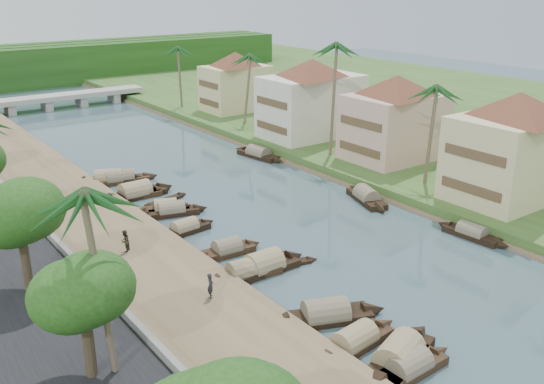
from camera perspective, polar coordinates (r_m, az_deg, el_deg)
ground at (r=50.99m, az=7.25°, el=-5.34°), size 220.00×220.00×0.00m
left_bank at (r=59.49m, az=-17.94°, el=-2.05°), size 10.00×180.00×0.80m
right_bank at (r=76.76m, az=7.47°, el=3.70°), size 16.00×180.00×1.20m
retaining_wall at (r=58.15m, az=-21.93°, el=-2.03°), size 0.40×180.00×1.10m
far_right_fill at (r=105.13m, az=22.42°, el=6.67°), size 60.00×220.00×1.15m
treeline at (r=138.21m, az=-22.79°, el=10.84°), size 120.00×14.00×8.00m
bridge at (r=111.83m, az=-19.02°, el=8.38°), size 28.00×4.00×2.40m
building_near at (r=61.85m, az=21.82°, el=4.15°), size 14.85×14.85×10.20m
building_mid at (r=72.06m, az=11.53°, el=6.97°), size 14.11×14.11×9.70m
building_far at (r=81.25m, az=3.74°, el=8.90°), size 15.59×15.59×10.20m
building_distant at (r=97.83m, az=-3.43°, el=10.41°), size 12.62×12.62×9.20m
sampan_0 at (r=36.57m, az=12.81°, el=-15.88°), size 7.23×1.78×1.94m
sampan_1 at (r=37.27m, az=11.83°, el=-15.02°), size 8.79×4.76×2.52m
sampan_2 at (r=38.24m, az=7.79°, el=-13.80°), size 7.93×2.42×2.08m
sampan_3 at (r=40.64m, az=5.07°, el=-11.49°), size 8.62×4.85×2.30m
sampan_4 at (r=45.83m, az=-2.50°, el=-7.61°), size 7.73×2.25×2.18m
sampan_5 at (r=46.76m, az=-0.76°, el=-7.00°), size 7.88×2.32×2.48m
sampan_6 at (r=49.57m, az=-4.25°, el=-5.47°), size 6.47×1.92×1.95m
sampan_7 at (r=54.00m, az=-8.22°, el=-3.46°), size 6.65×1.99×1.80m
sampan_8 at (r=58.88m, az=-9.98°, el=-1.57°), size 6.39×3.75×1.99m
sampan_9 at (r=58.18m, az=-9.45°, el=-1.81°), size 7.34×3.30×1.88m
sampan_10 at (r=63.50m, az=-12.76°, el=-0.19°), size 7.45×2.20×2.05m
sampan_11 at (r=63.67m, az=-12.74°, el=-0.13°), size 8.95×2.43×2.51m
sampan_12 at (r=68.55m, az=-14.13°, el=1.17°), size 8.89×3.37×2.10m
sampan_13 at (r=68.81m, az=-15.09°, el=1.15°), size 8.36×5.20×2.29m
sampan_14 at (r=55.30m, az=18.29°, el=-3.73°), size 1.81×7.24×1.80m
sampan_15 at (r=61.70m, az=8.89°, el=-0.51°), size 4.15×8.27×2.19m
sampan_16 at (r=76.10m, az=-1.30°, el=3.58°), size 2.85×8.75×2.11m
canoe_1 at (r=47.80m, az=1.53°, el=-6.82°), size 5.22×2.05×0.84m
canoe_2 at (r=61.83m, az=-10.10°, el=-0.85°), size 6.12×2.39×0.89m
palm_1 at (r=62.83m, az=14.97°, el=9.25°), size 3.20×3.20×11.39m
palm_2 at (r=71.13m, az=5.88°, el=13.35°), size 3.20×3.20×14.49m
palm_3 at (r=87.74m, az=-2.55°, el=12.54°), size 3.20×3.20×11.22m
palm_4 at (r=30.28m, az=-16.33°, el=-0.42°), size 3.20×3.20×11.78m
palm_7 at (r=100.53m, az=-8.77°, el=13.15°), size 3.20×3.20×11.12m
tree_1 at (r=32.37m, az=-17.40°, el=-9.04°), size 4.48×4.48×6.85m
tree_2 at (r=42.53m, az=-22.76°, el=-1.89°), size 5.07×5.07×7.65m
tree_6 at (r=86.40m, az=5.20°, el=9.56°), size 4.50×4.50×7.24m
person_near at (r=41.57m, az=-5.81°, el=-8.73°), size 0.67×0.77×1.78m
person_far at (r=49.32m, az=-13.68°, el=-4.50°), size 1.09×1.09×1.79m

